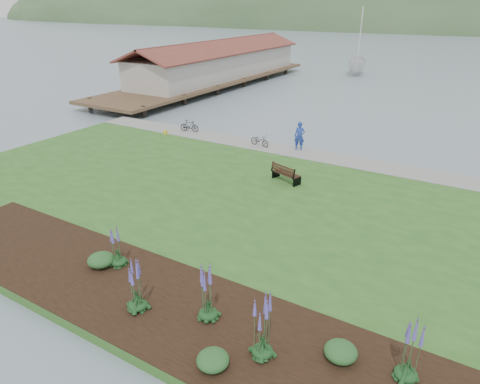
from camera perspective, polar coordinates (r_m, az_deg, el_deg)
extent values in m
plane|color=slate|center=(23.20, 0.72, -0.30)|extent=(600.00, 600.00, 0.00)
cube|color=#2A5B20|center=(21.57, -1.96, -1.69)|extent=(34.00, 20.00, 0.40)
cube|color=gray|center=(28.82, 7.68, 5.30)|extent=(34.00, 2.20, 0.03)
cube|color=black|center=(14.60, -8.86, -14.99)|extent=(24.00, 4.40, 0.04)
cube|color=#4C3826|center=(54.54, -3.81, 14.74)|extent=(8.00, 36.00, 0.30)
cube|color=#B2ADA3|center=(55.94, -2.65, 16.71)|extent=(6.40, 28.00, 3.00)
cube|color=black|center=(23.81, 6.22, 2.48)|extent=(1.77, 1.10, 0.05)
cube|color=black|center=(23.48, 5.71, 3.02)|extent=(1.63, 0.70, 0.52)
cube|color=black|center=(24.42, 4.82, 2.50)|extent=(0.25, 0.56, 0.46)
cube|color=black|center=(23.38, 7.62, 1.37)|extent=(0.25, 0.56, 0.46)
imported|color=#233DA1|center=(28.96, 7.96, 7.68)|extent=(0.95, 0.78, 2.26)
imported|color=black|center=(29.78, 2.65, 6.89)|extent=(0.82, 1.61, 0.80)
imported|color=black|center=(33.43, -6.77, 8.74)|extent=(0.76, 1.56, 0.90)
imported|color=silver|center=(65.98, 15.20, 14.85)|extent=(13.15, 13.30, 28.81)
cube|color=yellow|center=(33.11, -9.90, 7.85)|extent=(0.22, 0.29, 0.29)
ellipsoid|color=#143819|center=(14.63, -13.48, -14.45)|extent=(0.62, 0.62, 0.31)
cone|color=#4E449E|center=(14.01, -13.90, -11.02)|extent=(0.40, 0.40, 1.82)
ellipsoid|color=#143819|center=(13.96, -4.25, -15.90)|extent=(0.62, 0.62, 0.31)
cone|color=#4E449E|center=(13.25, -4.40, -12.05)|extent=(0.40, 0.40, 2.01)
ellipsoid|color=#143819|center=(12.78, 3.00, -20.41)|extent=(0.62, 0.62, 0.31)
cone|color=#4E449E|center=(12.04, 3.12, -16.68)|extent=(0.40, 0.40, 1.89)
ellipsoid|color=#143819|center=(12.96, 21.24, -21.66)|extent=(0.62, 0.62, 0.31)
cone|color=#4E449E|center=(12.21, 22.06, -17.88)|extent=(0.40, 0.40, 1.96)
ellipsoid|color=#143819|center=(16.95, -15.87, -8.88)|extent=(0.62, 0.62, 0.31)
cone|color=#4E449E|center=(16.47, -16.23, -6.10)|extent=(0.36, 0.36, 1.59)
ellipsoid|color=#1E4C21|center=(17.05, -18.06, -8.60)|extent=(1.00, 1.00, 0.50)
ellipsoid|color=#1E4C21|center=(12.46, -3.64, -21.45)|extent=(0.90, 0.90, 0.45)
ellipsoid|color=#1E4C21|center=(12.94, 13.28, -20.01)|extent=(0.93, 0.93, 0.47)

